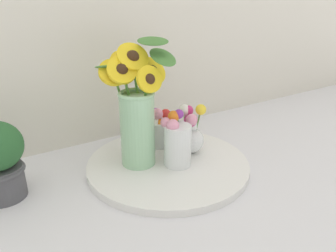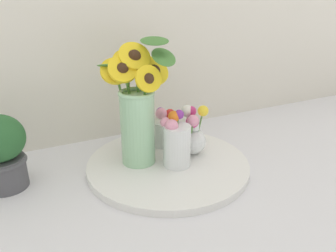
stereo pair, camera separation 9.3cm
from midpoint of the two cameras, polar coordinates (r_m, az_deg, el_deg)
name	(u,v)px [view 2 (the right image)]	position (r m, az deg, el deg)	size (l,w,h in m)	color
ground_plane	(190,175)	(0.95, 6.66, -8.56)	(6.00, 6.00, 0.00)	silver
serving_tray	(168,164)	(0.98, 2.72, -6.75)	(0.48, 0.48, 0.02)	white
mason_jar_sunflowers	(137,108)	(0.92, -2.56, 3.17)	(0.22, 0.21, 0.36)	#99CC9E
vase_small_center	(176,142)	(0.93, 4.31, -2.88)	(0.08, 0.08, 0.16)	white
vase_bulb_right	(193,133)	(1.00, 7.01, -1.35)	(0.08, 0.09, 0.16)	white
vase_small_back	(162,129)	(1.06, 1.49, -0.54)	(0.08, 0.08, 0.13)	white
potted_plant	(1,150)	(0.93, -24.59, -3.95)	(0.13, 0.13, 0.20)	#4C4C51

